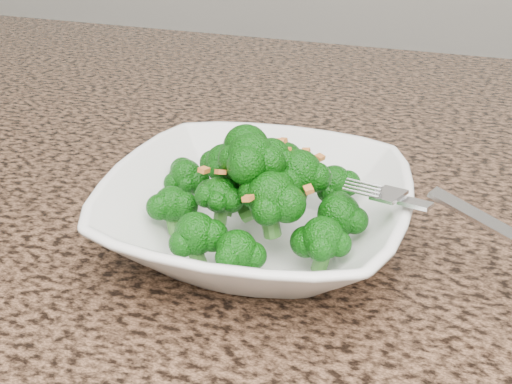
% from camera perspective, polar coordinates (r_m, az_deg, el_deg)
% --- Properties ---
extents(granite_counter, '(1.64, 1.04, 0.03)m').
position_cam_1_polar(granite_counter, '(0.63, 4.08, -0.64)').
color(granite_counter, brown).
rests_on(granite_counter, cabinet).
extents(bowl, '(0.26, 0.26, 0.06)m').
position_cam_1_polar(bowl, '(0.52, 0.00, -1.95)').
color(bowl, white).
rests_on(bowl, granite_counter).
extents(broccoli_pile, '(0.22, 0.22, 0.06)m').
position_cam_1_polar(broccoli_pile, '(0.49, 0.00, 4.30)').
color(broccoli_pile, '#0C5009').
rests_on(broccoli_pile, bowl).
extents(garlic_topping, '(0.13, 0.13, 0.01)m').
position_cam_1_polar(garlic_topping, '(0.48, 0.00, 8.11)').
color(garlic_topping, orange).
rests_on(garlic_topping, broccoli_pile).
extents(fork, '(0.19, 0.10, 0.01)m').
position_cam_1_polar(fork, '(0.47, 14.48, -1.09)').
color(fork, silver).
rests_on(fork, bowl).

